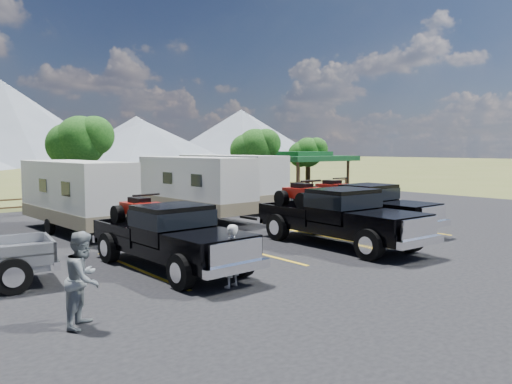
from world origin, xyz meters
TOP-DOWN VIEW (x-y plane):
  - ground at (0.00, 0.00)m, footprint 320.00×320.00m
  - asphalt_lot at (0.00, 3.00)m, footprint 44.00×34.00m
  - stall_lines at (0.00, 4.00)m, footprint 12.12×5.50m
  - tree_ne_a at (8.97, 17.01)m, footprint 3.11×2.92m
  - tree_ne_b at (14.98, 18.01)m, footprint 2.77×2.59m
  - tree_north at (-2.03, 19.02)m, footprint 3.46×3.24m
  - rail_fence at (2.00, 18.50)m, footprint 36.12×0.12m
  - pavilion at (13.00, 17.00)m, footprint 6.20×6.20m
  - rig_left at (-5.26, 3.57)m, footprint 2.33×6.19m
  - rig_center at (1.02, 2.80)m, footprint 2.54×6.78m
  - rig_right at (4.41, 4.33)m, footprint 2.32×6.43m
  - trailer_left at (-5.06, 11.34)m, footprint 2.47×8.33m
  - trailer_center at (0.76, 11.58)m, footprint 2.46×8.59m
  - trailer_right at (4.35, 13.51)m, footprint 2.56×8.72m
  - person_a at (-5.05, 0.89)m, footprint 0.65×0.53m
  - person_b at (-8.82, 0.54)m, footprint 1.12×1.13m

SIDE VIEW (x-z plane):
  - ground at x=0.00m, z-range 0.00..0.00m
  - asphalt_lot at x=0.00m, z-range 0.00..0.04m
  - stall_lines at x=0.00m, z-range 0.04..0.05m
  - rail_fence at x=2.00m, z-range 0.11..1.11m
  - person_a at x=-5.05m, z-range 0.04..1.60m
  - person_b at x=-8.82m, z-range 0.04..1.88m
  - rig_left at x=-5.26m, z-range 0.00..2.05m
  - rig_right at x=4.41m, z-range 0.00..2.14m
  - rig_center at x=1.02m, z-range 0.00..2.24m
  - trailer_left at x=-5.06m, z-range 0.11..3.00m
  - trailer_center at x=0.76m, z-range 0.11..3.09m
  - trailer_right at x=4.35m, z-range 0.11..3.14m
  - pavilion at x=13.00m, z-range 1.18..4.40m
  - tree_ne_b at x=14.98m, z-range 0.99..5.26m
  - tree_ne_a at x=8.97m, z-range 1.10..5.86m
  - tree_north at x=-2.03m, z-range 1.21..6.46m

